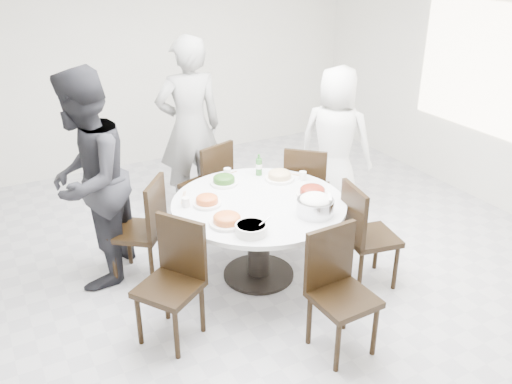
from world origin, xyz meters
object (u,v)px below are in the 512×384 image
beverage_bottle (259,165)px  diner_left (88,181)px  chair_n (205,184)px  chair_s (344,296)px  chair_nw (137,229)px  diner_right (335,142)px  diner_middle (190,128)px  chair_se (371,235)px  rice_bowl (315,207)px  dining_table (259,239)px  chair_ne (307,188)px  soup_bowl (251,229)px  chair_sw (169,286)px

beverage_bottle → diner_left: bearing=173.8°
chair_n → chair_s: bearing=73.2°
chair_nw → chair_s: same height
diner_right → diner_middle: 1.56m
chair_se → diner_right: diner_right is taller
chair_n → diner_middle: diner_middle is taller
diner_right → rice_bowl: size_ratio=5.33×
chair_n → chair_se: size_ratio=1.00×
dining_table → chair_s: size_ratio=1.58×
chair_ne → chair_nw: 1.80m
dining_table → soup_bowl: 0.69m
dining_table → chair_n: (-0.02, 1.12, 0.10)m
beverage_bottle → rice_bowl: bearing=-89.2°
chair_sw → chair_s: same height
chair_sw → diner_right: size_ratio=0.58×
chair_ne → diner_right: 0.64m
diner_middle → diner_left: size_ratio=1.02×
diner_middle → diner_left: bearing=38.9°
soup_bowl → chair_nw: bearing=122.5°
chair_n → diner_right: diner_right is taller
chair_ne → chair_s: 1.86m
chair_se → beverage_bottle: size_ratio=4.54×
chair_se → chair_s: bearing=140.1°
chair_s → beverage_bottle: bearing=80.8°
chair_nw → diner_middle: (0.93, 0.99, 0.50)m
chair_s → chair_se: size_ratio=1.00×
diner_right → chair_nw: bearing=57.5°
dining_table → diner_middle: diner_middle is taller
chair_sw → diner_left: bearing=160.7°
chair_sw → chair_se: bearing=52.6°
chair_ne → diner_left: (-2.13, 0.13, 0.48)m
chair_n → soup_bowl: chair_n is taller
rice_bowl → diner_right: bearing=48.1°
chair_sw → diner_middle: diner_middle is taller
chair_sw → chair_se: 1.80m
chair_s → rice_bowl: chair_s is taller
chair_n → chair_se: bearing=97.4°
diner_right → diner_left: bearing=53.3°
chair_sw → soup_bowl: 0.74m
chair_s → chair_se: same height
rice_bowl → soup_bowl: 0.61m
dining_table → chair_ne: size_ratio=1.58×
chair_n → diner_left: (-1.25, -0.45, 0.48)m
chair_se → beverage_bottle: bearing=37.8°
dining_table → chair_se: bearing=-33.9°
diner_right → chair_se: bearing=118.8°
beverage_bottle → soup_bowl: bearing=-121.7°
chair_ne → soup_bowl: chair_ne is taller
chair_ne → chair_s: bearing=107.1°
diner_middle → beverage_bottle: 1.04m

